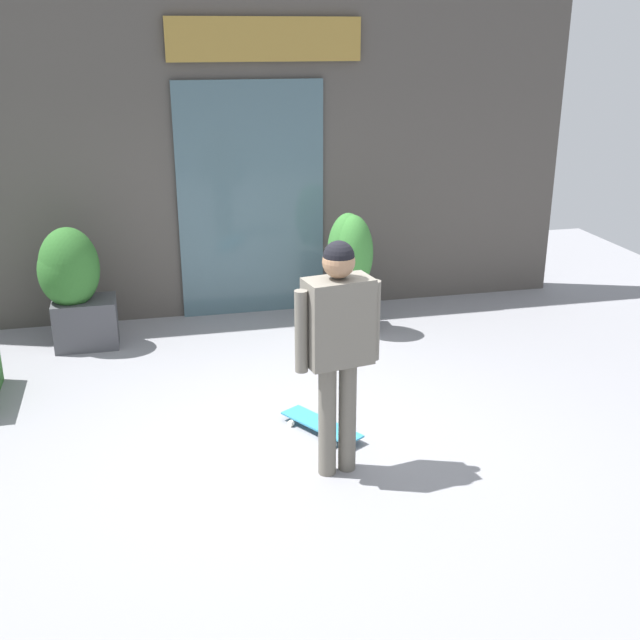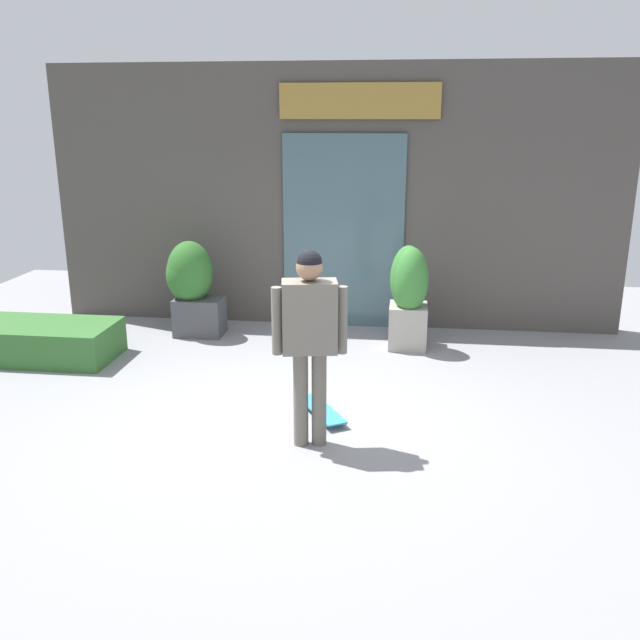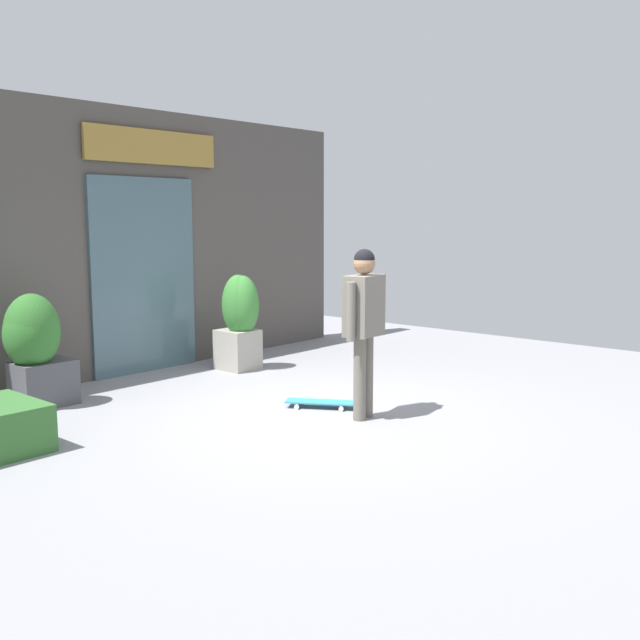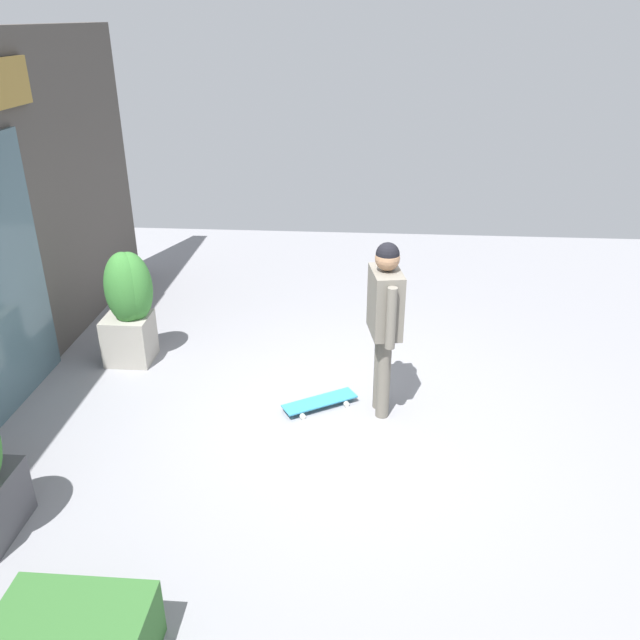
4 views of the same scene
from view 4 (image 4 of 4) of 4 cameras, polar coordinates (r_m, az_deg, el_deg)
ground_plane at (r=6.35m, az=0.98°, el=-8.86°), size 12.00×12.00×0.00m
skateboarder at (r=6.00m, az=5.75°, el=0.73°), size 0.63×0.34×1.75m
skateboard at (r=6.52m, az=-0.02°, el=-7.21°), size 0.57×0.76×0.08m
planter_box_left at (r=7.38m, az=-16.52°, el=1.48°), size 0.47×0.57×1.30m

